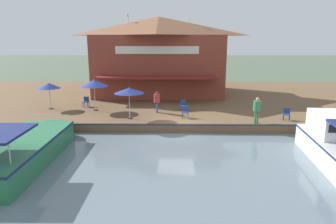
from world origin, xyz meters
name	(u,v)px	position (x,y,z in m)	size (l,w,h in m)	color
ground_plane	(176,134)	(0.00, 0.00, 0.00)	(220.00, 220.00, 0.00)	#4C5B47
quay_deck	(175,99)	(-11.00, 0.00, 0.30)	(22.00, 56.00, 0.60)	brown
quay_edge_fender	(176,125)	(-0.10, 0.00, 0.65)	(0.20, 50.40, 0.10)	#2D2D33
waterfront_restaurant	(159,55)	(-12.98, -1.70, 4.64)	(10.67, 13.41, 8.16)	brown
patio_umbrella_by_entrance	(49,86)	(-4.90, -10.39, 2.54)	(1.86, 1.86, 2.20)	#B7B7B7
patio_umbrella_back_row	(94,83)	(-4.41, -6.54, 2.82)	(2.23, 2.23, 2.52)	#B7B7B7
patio_umbrella_far_corner	(129,91)	(-1.82, -3.37, 2.66)	(2.14, 2.14, 2.29)	#B7B7B7
cafe_chair_under_first_umbrella	(183,105)	(-4.46, 0.59, 1.08)	(0.45, 0.45, 0.85)	navy
cafe_chair_back_row_seat	(287,113)	(-1.65, 7.89, 1.08)	(0.55, 0.55, 0.85)	navy
cafe_chair_facing_river	(185,111)	(-2.18, 0.68, 1.08)	(0.47, 0.47, 0.85)	navy
cafe_chair_beside_entrance	(86,101)	(-5.83, -7.70, 1.08)	(0.45, 0.45, 0.85)	navy
person_at_quay_edge	(157,99)	(-3.78, -1.50, 1.65)	(0.47, 0.47, 1.67)	#2D5193
person_mid_patio	(257,107)	(-0.66, 5.48, 1.75)	(0.51, 0.51, 1.82)	#337547
motorboat_second_along	(28,146)	(4.43, -7.89, 0.74)	(9.25, 3.09, 2.26)	#287047
tree_downstream_bank	(179,47)	(-16.53, 0.43, 5.44)	(4.90, 4.67, 7.31)	brown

